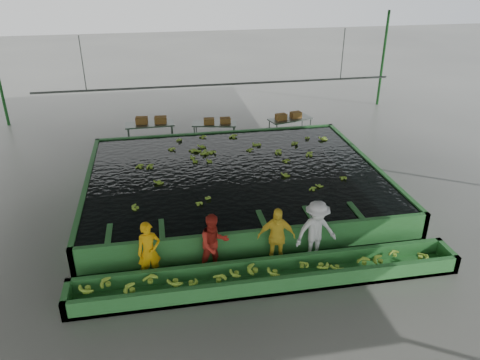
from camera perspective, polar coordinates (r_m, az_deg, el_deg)
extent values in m
plane|color=#61615B|center=(15.18, 0.34, -4.21)|extent=(80.00, 80.00, 0.00)
cube|color=gray|center=(13.39, 0.40, 14.64)|extent=(20.00, 22.00, 0.04)
cube|color=black|center=(16.10, -0.65, 1.05)|extent=(9.70, 7.70, 0.00)
cylinder|color=#59605B|center=(18.65, -2.56, 11.54)|extent=(0.08, 0.08, 14.00)
cylinder|color=#59605B|center=(18.43, -18.64, 13.28)|extent=(0.04, 0.04, 2.00)
cylinder|color=#59605B|center=(19.73, 12.41, 14.77)|extent=(0.04, 0.04, 2.00)
imported|color=#EDA40B|center=(12.18, -11.03, -8.55)|extent=(0.67, 0.51, 1.64)
imported|color=#A82319|center=(12.21, -3.20, -7.80)|extent=(0.96, 0.83, 1.70)
imported|color=yellow|center=(12.47, 4.45, -6.96)|extent=(1.06, 0.55, 1.73)
imported|color=silver|center=(12.75, 9.27, -6.24)|extent=(1.25, 0.82, 1.81)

